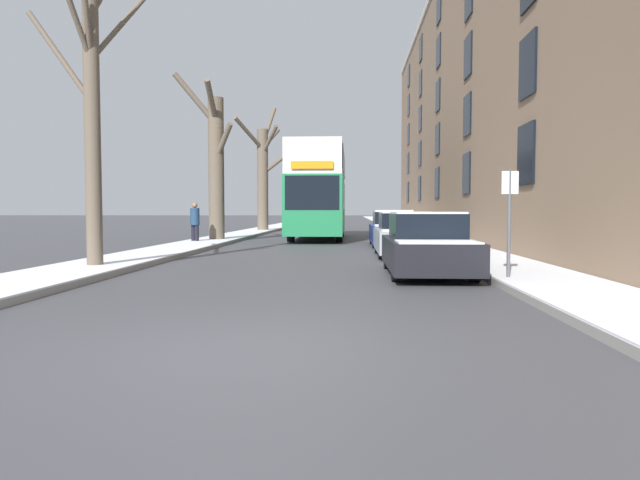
{
  "coord_description": "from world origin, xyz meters",
  "views": [
    {
      "loc": [
        1.19,
        -5.81,
        1.46
      ],
      "look_at": [
        -0.09,
        18.36,
        0.2
      ],
      "focal_mm": 32.0,
      "sensor_mm": 36.0,
      "label": 1
    }
  ],
  "objects_px": {
    "bare_tree_left_0": "(92,105)",
    "pedestrian_left_sidewalk": "(195,222)",
    "street_sign_post": "(509,219)",
    "parked_car_0": "(427,246)",
    "bare_tree_left_1": "(215,164)",
    "parked_car_1": "(405,236)",
    "bare_tree_left_2": "(263,173)",
    "double_decker_bus": "(319,188)",
    "parked_car_2": "(393,229)"
  },
  "relations": [
    {
      "from": "bare_tree_left_0",
      "to": "pedestrian_left_sidewalk",
      "type": "bearing_deg",
      "value": 92.67
    },
    {
      "from": "parked_car_2",
      "to": "street_sign_post",
      "type": "bearing_deg",
      "value": -83.7
    },
    {
      "from": "bare_tree_left_0",
      "to": "parked_car_0",
      "type": "height_order",
      "value": "bare_tree_left_0"
    },
    {
      "from": "bare_tree_left_0",
      "to": "double_decker_bus",
      "type": "xyz_separation_m",
      "value": [
        4.52,
        15.86,
        -1.37
      ]
    },
    {
      "from": "bare_tree_left_2",
      "to": "double_decker_bus",
      "type": "relative_size",
      "value": 0.84
    },
    {
      "from": "parked_car_2",
      "to": "pedestrian_left_sidewalk",
      "type": "height_order",
      "value": "pedestrian_left_sidewalk"
    },
    {
      "from": "bare_tree_left_2",
      "to": "street_sign_post",
      "type": "relative_size",
      "value": 3.79
    },
    {
      "from": "bare_tree_left_1",
      "to": "parked_car_2",
      "type": "distance_m",
      "value": 8.65
    },
    {
      "from": "parked_car_1",
      "to": "street_sign_post",
      "type": "xyz_separation_m",
      "value": [
        1.35,
        -6.97,
        0.64
      ]
    },
    {
      "from": "bare_tree_left_1",
      "to": "parked_car_1",
      "type": "bearing_deg",
      "value": -43.47
    },
    {
      "from": "parked_car_1",
      "to": "pedestrian_left_sidewalk",
      "type": "height_order",
      "value": "pedestrian_left_sidewalk"
    },
    {
      "from": "bare_tree_left_1",
      "to": "street_sign_post",
      "type": "height_order",
      "value": "bare_tree_left_1"
    },
    {
      "from": "bare_tree_left_1",
      "to": "parked_car_0",
      "type": "relative_size",
      "value": 1.75
    },
    {
      "from": "bare_tree_left_0",
      "to": "double_decker_bus",
      "type": "height_order",
      "value": "bare_tree_left_0"
    },
    {
      "from": "parked_car_0",
      "to": "parked_car_1",
      "type": "height_order",
      "value": "parked_car_0"
    },
    {
      "from": "parked_car_2",
      "to": "pedestrian_left_sidewalk",
      "type": "xyz_separation_m",
      "value": [
        -8.37,
        0.56,
        0.3
      ]
    },
    {
      "from": "bare_tree_left_0",
      "to": "street_sign_post",
      "type": "xyz_separation_m",
      "value": [
        9.22,
        -2.11,
        -2.66
      ]
    },
    {
      "from": "pedestrian_left_sidewalk",
      "to": "street_sign_post",
      "type": "xyz_separation_m",
      "value": [
        9.72,
        -12.79,
        0.32
      ]
    },
    {
      "from": "parked_car_1",
      "to": "parked_car_0",
      "type": "bearing_deg",
      "value": -90.0
    },
    {
      "from": "bare_tree_left_1",
      "to": "parked_car_1",
      "type": "distance_m",
      "value": 11.2
    },
    {
      "from": "bare_tree_left_1",
      "to": "parked_car_1",
      "type": "height_order",
      "value": "bare_tree_left_1"
    },
    {
      "from": "double_decker_bus",
      "to": "pedestrian_left_sidewalk",
      "type": "distance_m",
      "value": 7.39
    },
    {
      "from": "double_decker_bus",
      "to": "parked_car_2",
      "type": "height_order",
      "value": "double_decker_bus"
    },
    {
      "from": "bare_tree_left_0",
      "to": "street_sign_post",
      "type": "distance_m",
      "value": 9.83
    },
    {
      "from": "parked_car_0",
      "to": "bare_tree_left_2",
      "type": "bearing_deg",
      "value": 106.82
    },
    {
      "from": "bare_tree_left_2",
      "to": "parked_car_1",
      "type": "height_order",
      "value": "bare_tree_left_2"
    },
    {
      "from": "bare_tree_left_0",
      "to": "bare_tree_left_1",
      "type": "height_order",
      "value": "bare_tree_left_1"
    },
    {
      "from": "bare_tree_left_2",
      "to": "parked_car_0",
      "type": "height_order",
      "value": "bare_tree_left_2"
    },
    {
      "from": "bare_tree_left_2",
      "to": "pedestrian_left_sidewalk",
      "type": "relative_size",
      "value": 4.76
    },
    {
      "from": "parked_car_0",
      "to": "parked_car_2",
      "type": "xyz_separation_m",
      "value": [
        0.0,
        10.46,
        0.02
      ]
    },
    {
      "from": "double_decker_bus",
      "to": "parked_car_1",
      "type": "bearing_deg",
      "value": -73.02
    },
    {
      "from": "parked_car_0",
      "to": "pedestrian_left_sidewalk",
      "type": "bearing_deg",
      "value": 127.22
    },
    {
      "from": "parked_car_1",
      "to": "street_sign_post",
      "type": "distance_m",
      "value": 7.13
    },
    {
      "from": "bare_tree_left_1",
      "to": "double_decker_bus",
      "type": "height_order",
      "value": "bare_tree_left_1"
    },
    {
      "from": "bare_tree_left_2",
      "to": "pedestrian_left_sidewalk",
      "type": "xyz_separation_m",
      "value": [
        -0.79,
        -14.08,
        -2.97
      ]
    },
    {
      "from": "double_decker_bus",
      "to": "pedestrian_left_sidewalk",
      "type": "bearing_deg",
      "value": -134.07
    },
    {
      "from": "parked_car_1",
      "to": "parked_car_2",
      "type": "bearing_deg",
      "value": 90.0
    },
    {
      "from": "parked_car_1",
      "to": "pedestrian_left_sidewalk",
      "type": "distance_m",
      "value": 10.2
    },
    {
      "from": "bare_tree_left_0",
      "to": "parked_car_0",
      "type": "relative_size",
      "value": 1.73
    },
    {
      "from": "double_decker_bus",
      "to": "street_sign_post",
      "type": "height_order",
      "value": "double_decker_bus"
    },
    {
      "from": "street_sign_post",
      "to": "bare_tree_left_0",
      "type": "bearing_deg",
      "value": 167.12
    },
    {
      "from": "bare_tree_left_2",
      "to": "double_decker_bus",
      "type": "xyz_separation_m",
      "value": [
        4.23,
        -8.9,
        -1.36
      ]
    },
    {
      "from": "bare_tree_left_0",
      "to": "double_decker_bus",
      "type": "bearing_deg",
      "value": 74.1
    },
    {
      "from": "bare_tree_left_0",
      "to": "parked_car_0",
      "type": "bearing_deg",
      "value": -2.48
    },
    {
      "from": "parked_car_1",
      "to": "pedestrian_left_sidewalk",
      "type": "xyz_separation_m",
      "value": [
        -8.37,
        5.81,
        0.32
      ]
    },
    {
      "from": "parked_car_0",
      "to": "bare_tree_left_1",
      "type": "bearing_deg",
      "value": 121.83
    },
    {
      "from": "bare_tree_left_0",
      "to": "bare_tree_left_2",
      "type": "xyz_separation_m",
      "value": [
        0.29,
        24.75,
        -0.0
      ]
    },
    {
      "from": "bare_tree_left_1",
      "to": "double_decker_bus",
      "type": "bearing_deg",
      "value": 38.31
    },
    {
      "from": "pedestrian_left_sidewalk",
      "to": "street_sign_post",
      "type": "bearing_deg",
      "value": 149.61
    },
    {
      "from": "bare_tree_left_1",
      "to": "parked_car_0",
      "type": "xyz_separation_m",
      "value": [
        7.85,
        -12.65,
        -2.91
      ]
    }
  ]
}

